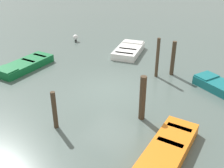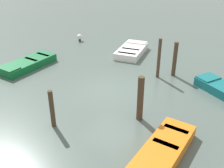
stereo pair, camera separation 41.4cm
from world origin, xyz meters
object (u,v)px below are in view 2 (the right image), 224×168
object	(u,v)px
rowboat_green	(28,64)
mooring_piling_center	(175,59)
rowboat_orange	(161,153)
mooring_piling_far_left	(140,99)
mooring_piling_mid_right	(52,109)
marker_buoy	(80,37)
mooring_piling_mid_left	(159,58)
rowboat_white	(132,50)

from	to	relation	value
rowboat_green	mooring_piling_center	bearing A→B (deg)	115.59
rowboat_orange	mooring_piling_center	distance (m)	6.35
mooring_piling_center	rowboat_green	bearing A→B (deg)	25.16
rowboat_green	rowboat_orange	world-z (taller)	same
mooring_piling_center	mooring_piling_far_left	size ratio (longest dim) A/B	0.99
mooring_piling_mid_right	marker_buoy	xyz separation A→B (m)	(5.52, -8.39, -0.45)
rowboat_orange	mooring_piling_mid_left	bearing A→B (deg)	-154.48
mooring_piling_mid_right	mooring_piling_far_left	xyz separation A→B (m)	(-2.46, -2.11, 0.16)
mooring_piling_mid_right	marker_buoy	world-z (taller)	mooring_piling_mid_right
rowboat_green	mooring_piling_center	size ratio (longest dim) A/B	1.80
rowboat_orange	mooring_piling_center	world-z (taller)	mooring_piling_center
rowboat_orange	marker_buoy	distance (m)	12.37
rowboat_white	mooring_piling_center	bearing A→B (deg)	-126.98
mooring_piling_center	rowboat_orange	bearing A→B (deg)	107.76
rowboat_white	marker_buoy	xyz separation A→B (m)	(4.32, -0.25, 0.07)
rowboat_orange	mooring_piling_mid_left	xyz separation A→B (m)	(2.53, -5.39, 0.80)
rowboat_white	marker_buoy	size ratio (longest dim) A/B	6.23
rowboat_white	marker_buoy	world-z (taller)	marker_buoy
rowboat_orange	rowboat_green	bearing A→B (deg)	-106.05
rowboat_green	mooring_piling_mid_right	distance (m)	5.96
mooring_piling_mid_right	mooring_piling_mid_left	distance (m)	6.13
mooring_piling_mid_right	mooring_piling_far_left	bearing A→B (deg)	-139.34
mooring_piling_far_left	mooring_piling_center	bearing A→B (deg)	-85.59
rowboat_white	mooring_piling_far_left	size ratio (longest dim) A/B	1.66
rowboat_orange	mooring_piling_center	xyz separation A→B (m)	(1.93, -6.01, 0.68)
mooring_piling_mid_left	marker_buoy	world-z (taller)	mooring_piling_mid_left
rowboat_white	mooring_piling_far_left	bearing A→B (deg)	-160.16
mooring_piling_mid_right	marker_buoy	size ratio (longest dim) A/B	3.07
rowboat_orange	mooring_piling_mid_right	size ratio (longest dim) A/B	2.27
rowboat_orange	mooring_piling_far_left	world-z (taller)	mooring_piling_far_left
mooring_piling_center	marker_buoy	xyz separation A→B (m)	(7.64, -1.84, -0.61)
mooring_piling_center	rowboat_white	bearing A→B (deg)	-25.52
mooring_piling_mid_right	mooring_piling_far_left	world-z (taller)	mooring_piling_far_left
rowboat_green	rowboat_white	bearing A→B (deg)	142.84
rowboat_orange	rowboat_white	bearing A→B (deg)	-144.96
rowboat_green	mooring_piling_center	world-z (taller)	mooring_piling_center
mooring_piling_mid_left	rowboat_orange	bearing A→B (deg)	115.12
mooring_piling_far_left	marker_buoy	size ratio (longest dim) A/B	3.75
rowboat_green	mooring_piling_mid_left	bearing A→B (deg)	113.12
rowboat_green	mooring_piling_center	distance (m)	7.89
mooring_piling_mid_left	mooring_piling_center	distance (m)	0.87
marker_buoy	rowboat_green	bearing A→B (deg)	95.77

